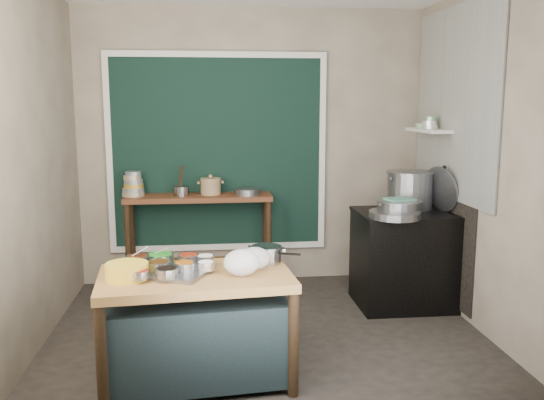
{
  "coord_description": "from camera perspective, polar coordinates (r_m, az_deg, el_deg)",
  "views": [
    {
      "loc": [
        -0.45,
        -4.42,
        1.86
      ],
      "look_at": [
        0.07,
        0.25,
        1.06
      ],
      "focal_mm": 38.0,
      "sensor_mm": 36.0,
      "label": 1
    }
  ],
  "objects": [
    {
      "name": "curtain_panel",
      "position": [
        5.91,
        -5.4,
        4.65
      ],
      "size": [
        2.1,
        0.02,
        1.9
      ],
      "primitive_type": "cube",
      "color": "black",
      "rests_on": "back_wall"
    },
    {
      "name": "right_wall",
      "position": [
        4.96,
        20.17,
        3.74
      ],
      "size": [
        0.02,
        3.0,
        2.8
      ],
      "primitive_type": "cube",
      "color": "gray",
      "rests_on": "floor"
    },
    {
      "name": "back_wall",
      "position": [
        5.96,
        -2.03,
        5.21
      ],
      "size": [
        3.5,
        0.02,
        2.8
      ],
      "primitive_type": "cube",
      "color": "gray",
      "rests_on": "floor"
    },
    {
      "name": "saucepan",
      "position": [
        4.04,
        -0.56,
        -5.41
      ],
      "size": [
        0.28,
        0.28,
        0.12
      ],
      "primitive_type": null,
      "rotation": [
        0.0,
        0.0,
        -0.33
      ],
      "color": "gray",
      "rests_on": "prep_table"
    },
    {
      "name": "stove_block",
      "position": [
        5.47,
        13.14,
        -5.81
      ],
      "size": [
        0.9,
        0.68,
        0.85
      ],
      "primitive_type": "cube",
      "color": "black",
      "rests_on": "floor"
    },
    {
      "name": "green_cloth",
      "position": [
        5.17,
        12.53,
        0.07
      ],
      "size": [
        0.27,
        0.22,
        0.02
      ],
      "primitive_type": "cube",
      "rotation": [
        0.0,
        0.0,
        0.21
      ],
      "color": "#4A8869",
      "rests_on": "steamer"
    },
    {
      "name": "wide_bowl",
      "position": [
        5.72,
        -2.48,
        0.81
      ],
      "size": [
        0.33,
        0.33,
        0.06
      ],
      "primitive_type": "cylinder",
      "rotation": [
        0.0,
        0.0,
        0.42
      ],
      "color": "gray",
      "rests_on": "back_counter"
    },
    {
      "name": "tile_panel",
      "position": [
        5.42,
        17.61,
        9.1
      ],
      "size": [
        0.02,
        1.7,
        1.7
      ],
      "primitive_type": "cube",
      "color": "#B2B2AA",
      "rests_on": "right_wall"
    },
    {
      "name": "wall_shelf",
      "position": [
        5.67,
        15.27,
        6.68
      ],
      "size": [
        0.22,
        0.7,
        0.03
      ],
      "primitive_type": "cube",
      "color": "beige",
      "rests_on": "right_wall"
    },
    {
      "name": "shallow_pan",
      "position": [
        5.05,
        12.07,
        -1.42
      ],
      "size": [
        0.49,
        0.49,
        0.06
      ],
      "primitive_type": "cylinder",
      "rotation": [
        0.0,
        0.0,
        -0.1
      ],
      "color": "gray",
      "rests_on": "stove_top"
    },
    {
      "name": "condiment_bowls",
      "position": [
        3.89,
        -10.66,
        -6.27
      ],
      "size": [
        0.63,
        0.47,
        0.07
      ],
      "color": "gray",
      "rests_on": "condiment_tray"
    },
    {
      "name": "pot_lid",
      "position": [
        5.43,
        16.42,
        1.06
      ],
      "size": [
        0.23,
        0.44,
        0.42
      ],
      "primitive_type": "cylinder",
      "rotation": [
        0.0,
        1.36,
        0.3
      ],
      "color": "gray",
      "rests_on": "stove_top"
    },
    {
      "name": "steamer",
      "position": [
        5.18,
        12.5,
        -0.75
      ],
      "size": [
        0.5,
        0.5,
        0.13
      ],
      "primitive_type": null,
      "rotation": [
        0.0,
        0.0,
        0.27
      ],
      "color": "gray",
      "rests_on": "stove_top"
    },
    {
      "name": "left_wall",
      "position": [
        4.63,
        -22.82,
        3.19
      ],
      "size": [
        0.02,
        3.0,
        2.8
      ],
      "primitive_type": "cube",
      "color": "gray",
      "rests_on": "floor"
    },
    {
      "name": "back_counter",
      "position": [
        5.86,
        -7.19,
        -4.1
      ],
      "size": [
        1.45,
        0.4,
        0.95
      ],
      "primitive_type": "cube",
      "color": "#502916",
      "rests_on": "floor"
    },
    {
      "name": "floor",
      "position": [
        4.82,
        -0.53,
        -13.2
      ],
      "size": [
        3.5,
        3.0,
        0.02
      ],
      "primitive_type": "cube",
      "color": "#2E2823",
      "rests_on": "ground"
    },
    {
      "name": "stove_top",
      "position": [
        5.37,
        13.32,
        -1.29
      ],
      "size": [
        0.92,
        0.69,
        0.03
      ],
      "primitive_type": "cube",
      "color": "black",
      "rests_on": "stove_block"
    },
    {
      "name": "shelf_bowl_stack",
      "position": [
        5.64,
        15.41,
        7.35
      ],
      "size": [
        0.14,
        0.14,
        0.11
      ],
      "color": "silver",
      "rests_on": "wall_shelf"
    },
    {
      "name": "ceramic_crock",
      "position": [
        5.78,
        -6.1,
        1.27
      ],
      "size": [
        0.24,
        0.24,
        0.15
      ],
      "primitive_type": null,
      "rotation": [
        0.0,
        0.0,
        0.12
      ],
      "color": "#967C51",
      "rests_on": "back_counter"
    },
    {
      "name": "yellow_basin",
      "position": [
        3.79,
        -14.19,
        -6.85
      ],
      "size": [
        0.35,
        0.35,
        0.1
      ],
      "primitive_type": "cylinder",
      "rotation": [
        0.0,
        0.0,
        0.34
      ],
      "color": "gold",
      "rests_on": "prep_table"
    },
    {
      "name": "bowl_stack",
      "position": [
        5.81,
        -13.62,
        1.42
      ],
      "size": [
        0.22,
        0.22,
        0.24
      ],
      "color": "tan",
      "rests_on": "back_counter"
    },
    {
      "name": "stock_pot",
      "position": [
        5.5,
        13.48,
        0.97
      ],
      "size": [
        0.56,
        0.56,
        0.35
      ],
      "primitive_type": null,
      "rotation": [
        0.0,
        0.0,
        0.31
      ],
      "color": "gray",
      "rests_on": "stove_top"
    },
    {
      "name": "shelf_bowl_green",
      "position": [
        5.83,
        14.64,
        7.15
      ],
      "size": [
        0.15,
        0.15,
        0.04
      ],
      "primitive_type": "cylinder",
      "rotation": [
        0.0,
        0.0,
        0.23
      ],
      "color": "gray",
      "rests_on": "wall_shelf"
    },
    {
      "name": "condiment_tray",
      "position": [
        3.88,
        -10.36,
        -6.94
      ],
      "size": [
        0.65,
        0.57,
        0.02
      ],
      "primitive_type": "cube",
      "rotation": [
        0.0,
        0.0,
        -0.43
      ],
      "color": "gray",
      "rests_on": "prep_table"
    },
    {
      "name": "plastic_bag_a",
      "position": [
        3.75,
        -3.05,
        -6.2
      ],
      "size": [
        0.28,
        0.26,
        0.17
      ],
      "primitive_type": "ellipsoid",
      "rotation": [
        0.0,
        0.0,
        -0.3
      ],
      "color": "white",
      "rests_on": "prep_table"
    },
    {
      "name": "prep_table",
      "position": [
        3.96,
        -7.46,
        -12.48
      ],
      "size": [
        1.31,
        0.83,
        0.75
      ],
      "primitive_type": "cube",
      "rotation": [
        0.0,
        0.0,
        0.09
      ],
      "color": "#9C6839",
      "rests_on": "floor"
    },
    {
      "name": "plastic_bag_b",
      "position": [
        3.88,
        -1.73,
        -5.81
      ],
      "size": [
        0.24,
        0.21,
        0.15
      ],
      "primitive_type": "ellipsoid",
      "rotation": [
        0.0,
        0.0,
        0.21
      ],
      "color": "white",
      "rests_on": "prep_table"
    },
    {
      "name": "curtain_frame",
      "position": [
        5.9,
        -5.4,
        4.64
      ],
      "size": [
        2.22,
        0.03,
        2.02
      ],
      "primitive_type": null,
      "color": "beige",
      "rests_on": "back_wall"
    },
    {
      "name": "soot_patch",
      "position": [
        5.64,
        16.65,
        -2.64
      ],
      "size": [
        0.01,
        1.3,
        1.3
      ],
      "primitive_type": "cube",
      "color": "black",
      "rests_on": "right_wall"
    },
    {
      "name": "utensil_cup",
      "position": [
        5.75,
        -9.0,
        0.89
      ],
      "size": [
        0.2,
        0.2,
        0.09
      ],
      "primitive_type": "cylinder",
      "rotation": [
        0.0,
        0.0,
        0.35
      ],
      "color": "gray",
      "rests_on": "back_counter"
    }
  ]
}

